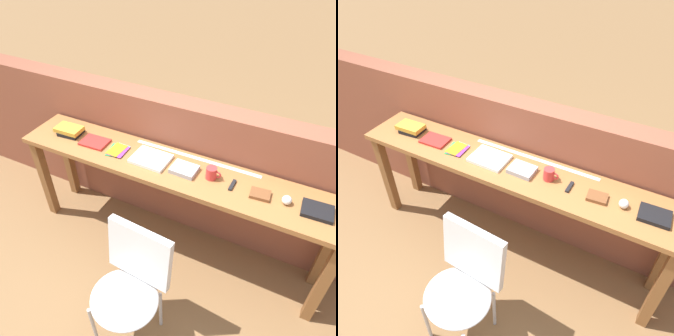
{
  "view_description": "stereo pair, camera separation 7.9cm",
  "coord_description": "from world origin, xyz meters",
  "views": [
    {
      "loc": [
        0.8,
        -1.36,
        2.39
      ],
      "look_at": [
        0.0,
        0.25,
        0.9
      ],
      "focal_mm": 35.0,
      "sensor_mm": 36.0,
      "label": 1
    },
    {
      "loc": [
        0.87,
        -1.33,
        2.39
      ],
      "look_at": [
        0.0,
        0.25,
        0.9
      ],
      "focal_mm": 35.0,
      "sensor_mm": 36.0,
      "label": 2
    }
  ],
  "objects": [
    {
      "name": "ground_plane",
      "position": [
        0.0,
        0.0,
        0.0
      ],
      "size": [
        40.0,
        40.0,
        0.0
      ],
      "primitive_type": "plane",
      "color": "brown"
    },
    {
      "name": "brick_wall_back",
      "position": [
        0.0,
        0.64,
        0.61
      ],
      "size": [
        6.0,
        0.2,
        1.23
      ],
      "primitive_type": "cube",
      "color": "brown",
      "rests_on": "ground"
    },
    {
      "name": "sideboard",
      "position": [
        0.0,
        0.3,
        0.74
      ],
      "size": [
        2.5,
        0.44,
        0.88
      ],
      "color": "#996033",
      "rests_on": "ground"
    },
    {
      "name": "chair_white_moulded",
      "position": [
        0.09,
        -0.47,
        0.53
      ],
      "size": [
        0.47,
        0.48,
        0.89
      ],
      "color": "silver",
      "rests_on": "ground"
    },
    {
      "name": "book_stack_leftmost",
      "position": [
        -0.93,
        0.31,
        0.91
      ],
      "size": [
        0.22,
        0.17,
        0.07
      ],
      "color": "black",
      "rests_on": "sideboard"
    },
    {
      "name": "magazine_cycling",
      "position": [
        -0.67,
        0.29,
        0.89
      ],
      "size": [
        0.22,
        0.17,
        0.02
      ],
      "primitive_type": "cube",
      "rotation": [
        0.0,
        0.0,
        0.04
      ],
      "color": "red",
      "rests_on": "sideboard"
    },
    {
      "name": "pamphlet_pile_colourful",
      "position": [
        -0.45,
        0.28,
        0.89
      ],
      "size": [
        0.16,
        0.18,
        0.01
      ],
      "color": "yellow",
      "rests_on": "sideboard"
    },
    {
      "name": "book_open_centre",
      "position": [
        -0.17,
        0.3,
        0.89
      ],
      "size": [
        0.28,
        0.22,
        0.02
      ],
      "primitive_type": "cube",
      "rotation": [
        0.0,
        0.0,
        -0.03
      ],
      "color": "white",
      "rests_on": "sideboard"
    },
    {
      "name": "book_grey_hardcover",
      "position": [
        0.11,
        0.29,
        0.9
      ],
      "size": [
        0.19,
        0.15,
        0.03
      ],
      "primitive_type": "cube",
      "rotation": [
        0.0,
        0.0,
        -0.03
      ],
      "color": "#9E9EA3",
      "rests_on": "sideboard"
    },
    {
      "name": "mug",
      "position": [
        0.31,
        0.31,
        0.92
      ],
      "size": [
        0.11,
        0.08,
        0.09
      ],
      "color": "red",
      "rests_on": "sideboard"
    },
    {
      "name": "multitool_folded",
      "position": [
        0.46,
        0.29,
        0.89
      ],
      "size": [
        0.03,
        0.11,
        0.02
      ],
      "primitive_type": "cube",
      "rotation": [
        0.0,
        0.0,
        -0.03
      ],
      "color": "black",
      "rests_on": "sideboard"
    },
    {
      "name": "leather_journal_brown",
      "position": [
        0.66,
        0.28,
        0.89
      ],
      "size": [
        0.14,
        0.11,
        0.02
      ],
      "primitive_type": "cube",
      "rotation": [
        0.0,
        0.0,
        0.09
      ],
      "color": "brown",
      "rests_on": "sideboard"
    },
    {
      "name": "sports_ball_small",
      "position": [
        0.82,
        0.29,
        0.91
      ],
      "size": [
        0.06,
        0.06,
        0.06
      ],
      "primitive_type": "sphere",
      "color": "silver",
      "rests_on": "sideboard"
    },
    {
      "name": "book_repair_rightmost",
      "position": [
        1.01,
        0.3,
        0.89
      ],
      "size": [
        0.2,
        0.16,
        0.03
      ],
      "primitive_type": "cube",
      "rotation": [
        0.0,
        0.0,
        0.04
      ],
      "color": "black",
      "rests_on": "sideboard"
    },
    {
      "name": "ruler_metal_back_edge",
      "position": [
        0.12,
        0.47,
        0.88
      ],
      "size": [
        1.0,
        0.03,
        0.0
      ],
      "primitive_type": "cube",
      "color": "silver",
      "rests_on": "sideboard"
    }
  ]
}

